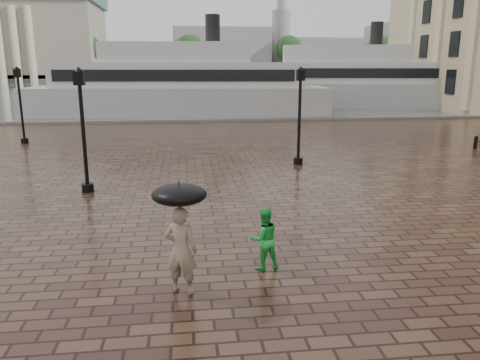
{
  "coord_description": "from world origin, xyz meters",
  "views": [
    {
      "loc": [
        -2.35,
        -7.42,
        4.58
      ],
      "look_at": [
        -0.82,
        5.45,
        1.4
      ],
      "focal_mm": 35.0,
      "sensor_mm": 36.0,
      "label": 1
    }
  ],
  "objects_px": {
    "child_pedestrian": "(264,239)",
    "ferry_far": "(343,82)",
    "adult_pedestrian": "(181,250)",
    "ferry_near": "(178,86)",
    "street_lamps": "(128,114)"
  },
  "relations": [
    {
      "from": "street_lamps",
      "to": "ferry_near",
      "type": "relative_size",
      "value": 0.55
    },
    {
      "from": "street_lamps",
      "to": "adult_pedestrian",
      "type": "bearing_deg",
      "value": -79.68
    },
    {
      "from": "adult_pedestrian",
      "to": "ferry_far",
      "type": "xyz_separation_m",
      "value": [
        17.89,
        42.58,
        1.82
      ]
    },
    {
      "from": "child_pedestrian",
      "to": "ferry_far",
      "type": "xyz_separation_m",
      "value": [
        16.01,
        41.61,
        2.03
      ]
    },
    {
      "from": "child_pedestrian",
      "to": "adult_pedestrian",
      "type": "bearing_deg",
      "value": 16.01
    },
    {
      "from": "ferry_near",
      "to": "ferry_far",
      "type": "xyz_separation_m",
      "value": [
        18.23,
        7.04,
        0.04
      ]
    },
    {
      "from": "adult_pedestrian",
      "to": "ferry_near",
      "type": "height_order",
      "value": "ferry_near"
    },
    {
      "from": "street_lamps",
      "to": "ferry_far",
      "type": "relative_size",
      "value": 0.54
    },
    {
      "from": "adult_pedestrian",
      "to": "ferry_far",
      "type": "bearing_deg",
      "value": -91.43
    },
    {
      "from": "adult_pedestrian",
      "to": "ferry_near",
      "type": "bearing_deg",
      "value": -68.08
    },
    {
      "from": "adult_pedestrian",
      "to": "ferry_far",
      "type": "distance_m",
      "value": 46.22
    },
    {
      "from": "ferry_near",
      "to": "child_pedestrian",
      "type": "bearing_deg",
      "value": -80.63
    },
    {
      "from": "street_lamps",
      "to": "ferry_near",
      "type": "bearing_deg",
      "value": 84.31
    },
    {
      "from": "street_lamps",
      "to": "child_pedestrian",
      "type": "height_order",
      "value": "street_lamps"
    },
    {
      "from": "ferry_far",
      "to": "child_pedestrian",
      "type": "bearing_deg",
      "value": -100.14
    }
  ]
}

